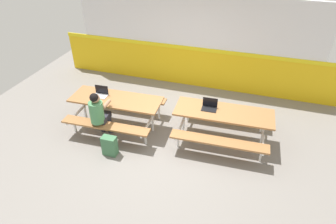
{
  "coord_description": "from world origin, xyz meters",
  "views": [
    {
      "loc": [
        1.64,
        -5.03,
        4.18
      ],
      "look_at": [
        0.0,
        0.14,
        0.55
      ],
      "focal_mm": 31.25,
      "sensor_mm": 36.0,
      "label": 1
    }
  ],
  "objects_px": {
    "picnic_table_left": "(117,105)",
    "backpack_dark": "(110,146)",
    "student_nearer": "(99,112)",
    "picnic_table_right": "(223,118)",
    "laptop_silver": "(101,94)",
    "laptop_dark": "(209,107)"
  },
  "relations": [
    {
      "from": "picnic_table_left",
      "to": "backpack_dark",
      "type": "distance_m",
      "value": 1.09
    },
    {
      "from": "backpack_dark",
      "to": "student_nearer",
      "type": "bearing_deg",
      "value": 134.8
    },
    {
      "from": "picnic_table_left",
      "to": "picnic_table_right",
      "type": "relative_size",
      "value": 1.0
    },
    {
      "from": "student_nearer",
      "to": "backpack_dark",
      "type": "height_order",
      "value": "student_nearer"
    },
    {
      "from": "picnic_table_right",
      "to": "student_nearer",
      "type": "height_order",
      "value": "student_nearer"
    },
    {
      "from": "picnic_table_left",
      "to": "laptop_silver",
      "type": "xyz_separation_m",
      "value": [
        -0.39,
        0.02,
        0.21
      ]
    },
    {
      "from": "picnic_table_right",
      "to": "laptop_silver",
      "type": "height_order",
      "value": "laptop_silver"
    },
    {
      "from": "picnic_table_right",
      "to": "student_nearer",
      "type": "xyz_separation_m",
      "value": [
        -2.56,
        -0.77,
        0.13
      ]
    },
    {
      "from": "picnic_table_right",
      "to": "laptop_dark",
      "type": "xyz_separation_m",
      "value": [
        -0.32,
        0.02,
        0.21
      ]
    },
    {
      "from": "student_nearer",
      "to": "laptop_silver",
      "type": "distance_m",
      "value": 0.64
    },
    {
      "from": "picnic_table_left",
      "to": "backpack_dark",
      "type": "bearing_deg",
      "value": -73.77
    },
    {
      "from": "picnic_table_left",
      "to": "student_nearer",
      "type": "height_order",
      "value": "student_nearer"
    },
    {
      "from": "picnic_table_right",
      "to": "laptop_silver",
      "type": "bearing_deg",
      "value": -176.18
    },
    {
      "from": "picnic_table_left",
      "to": "student_nearer",
      "type": "relative_size",
      "value": 1.75
    },
    {
      "from": "picnic_table_right",
      "to": "laptop_dark",
      "type": "relative_size",
      "value": 6.44
    },
    {
      "from": "picnic_table_left",
      "to": "student_nearer",
      "type": "xyz_separation_m",
      "value": [
        -0.13,
        -0.56,
        0.13
      ]
    },
    {
      "from": "laptop_silver",
      "to": "student_nearer",
      "type": "bearing_deg",
      "value": -66.51
    },
    {
      "from": "laptop_silver",
      "to": "backpack_dark",
      "type": "xyz_separation_m",
      "value": [
        0.68,
        -1.01,
        -0.57
      ]
    },
    {
      "from": "picnic_table_left",
      "to": "picnic_table_right",
      "type": "height_order",
      "value": "same"
    },
    {
      "from": "laptop_silver",
      "to": "backpack_dark",
      "type": "height_order",
      "value": "laptop_silver"
    },
    {
      "from": "student_nearer",
      "to": "laptop_dark",
      "type": "relative_size",
      "value": 3.68
    },
    {
      "from": "student_nearer",
      "to": "laptop_dark",
      "type": "distance_m",
      "value": 2.38
    }
  ]
}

